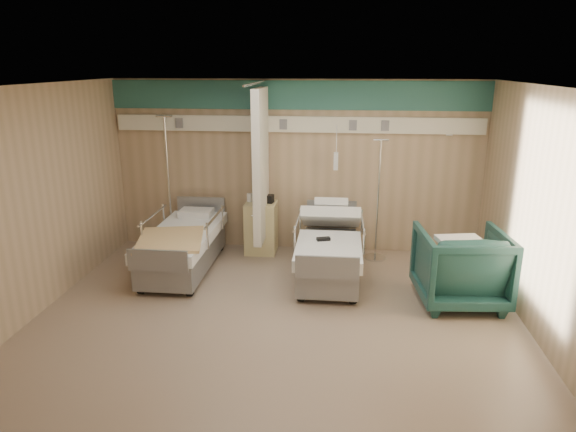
{
  "coord_description": "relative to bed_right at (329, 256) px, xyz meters",
  "views": [
    {
      "loc": [
        0.74,
        -5.77,
        3.04
      ],
      "look_at": [
        0.07,
        0.6,
        1.12
      ],
      "focal_mm": 32.0,
      "sensor_mm": 36.0,
      "label": 1
    }
  ],
  "objects": [
    {
      "name": "ground",
      "position": [
        -0.6,
        -1.3,
        -0.32
      ],
      "size": [
        6.0,
        5.0,
        0.0
      ],
      "primitive_type": "cube",
      "color": "gray",
      "rests_on": "ground"
    },
    {
      "name": "room_walls",
      "position": [
        -0.63,
        -1.05,
        1.55
      ],
      "size": [
        6.04,
        5.04,
        2.82
      ],
      "color": "tan",
      "rests_on": "ground"
    },
    {
      "name": "bed_right",
      "position": [
        0.0,
        0.0,
        0.0
      ],
      "size": [
        1.0,
        2.16,
        0.63
      ],
      "primitive_type": null,
      "color": "white",
      "rests_on": "ground"
    },
    {
      "name": "bed_left",
      "position": [
        -2.2,
        0.0,
        0.0
      ],
      "size": [
        1.0,
        2.16,
        0.63
      ],
      "primitive_type": null,
      "color": "white",
      "rests_on": "ground"
    },
    {
      "name": "bedside_cabinet",
      "position": [
        -1.15,
        0.9,
        0.11
      ],
      "size": [
        0.5,
        0.48,
        0.85
      ],
      "primitive_type": "cube",
      "color": "#D7C886",
      "rests_on": "ground"
    },
    {
      "name": "visitor_armchair",
      "position": [
        1.72,
        -0.68,
        0.19
      ],
      "size": [
        1.16,
        1.19,
        1.0
      ],
      "primitive_type": "imported",
      "rotation": [
        0.0,
        0.0,
        3.23
      ],
      "color": "#1C4641",
      "rests_on": "ground"
    },
    {
      "name": "waffle_blanket",
      "position": [
        1.69,
        -0.72,
        0.72
      ],
      "size": [
        0.64,
        0.59,
        0.06
      ],
      "primitive_type": "cube",
      "rotation": [
        0.0,
        0.0,
        3.33
      ],
      "color": "white",
      "rests_on": "visitor_armchair"
    },
    {
      "name": "iv_stand_right",
      "position": [
        0.73,
        0.79,
        0.08
      ],
      "size": [
        0.34,
        0.34,
        1.93
      ],
      "rotation": [
        0.0,
        0.0,
        -0.22
      ],
      "color": "silver",
      "rests_on": "ground"
    },
    {
      "name": "iv_stand_left",
      "position": [
        -2.68,
        0.9,
        0.14
      ],
      "size": [
        0.4,
        0.4,
        2.25
      ],
      "rotation": [
        0.0,
        0.0,
        0.02
      ],
      "color": "silver",
      "rests_on": "ground"
    },
    {
      "name": "call_remote",
      "position": [
        -0.08,
        -0.21,
        0.34
      ],
      "size": [
        0.21,
        0.13,
        0.04
      ],
      "primitive_type": "cube",
      "rotation": [
        0.0,
        0.0,
        0.28
      ],
      "color": "black",
      "rests_on": "bed_right"
    },
    {
      "name": "tan_blanket",
      "position": [
        -2.23,
        -0.46,
        0.33
      ],
      "size": [
        1.08,
        1.26,
        0.04
      ],
      "primitive_type": "cube",
      "rotation": [
        0.0,
        0.0,
        0.21
      ],
      "color": "#DAB86F",
      "rests_on": "bed_left"
    },
    {
      "name": "toiletry_bag",
      "position": [
        -1.07,
        0.94,
        0.6
      ],
      "size": [
        0.26,
        0.19,
        0.13
      ],
      "primitive_type": "cube",
      "rotation": [
        0.0,
        0.0,
        -0.18
      ],
      "color": "black",
      "rests_on": "bedside_cabinet"
    },
    {
      "name": "white_cup",
      "position": [
        -1.35,
        0.97,
        0.6
      ],
      "size": [
        0.09,
        0.09,
        0.13
      ],
      "primitive_type": "cylinder",
      "rotation": [
        0.0,
        0.0,
        -0.01
      ],
      "color": "white",
      "rests_on": "bedside_cabinet"
    }
  ]
}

